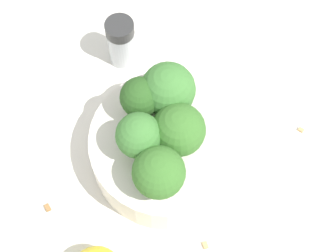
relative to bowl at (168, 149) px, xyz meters
name	(u,v)px	position (x,y,z in m)	size (l,w,h in m)	color
ground_plane	(168,157)	(0.00, 0.00, -0.03)	(3.00, 3.00, 0.00)	silver
bowl	(168,149)	(0.00, 0.00, 0.00)	(0.17, 0.17, 0.05)	silver
broccoli_floret_0	(139,136)	(0.03, -0.01, 0.06)	(0.05, 0.05, 0.06)	#8EB770
broccoli_floret_1	(179,130)	(-0.01, 0.01, 0.06)	(0.06, 0.06, 0.06)	#7A9E5B
broccoli_floret_2	(141,98)	(0.01, -0.04, 0.06)	(0.04, 0.04, 0.06)	#8EB770
broccoli_floret_3	(168,90)	(-0.02, -0.03, 0.06)	(0.06, 0.06, 0.06)	#8EB770
broccoli_floret_4	(159,173)	(0.04, 0.04, 0.06)	(0.05, 0.05, 0.06)	#8EB770
pepper_shaker	(121,42)	(-0.03, -0.14, 0.01)	(0.03, 0.03, 0.07)	#B2B7BC
almond_crumb_0	(301,129)	(-0.15, 0.06, -0.02)	(0.01, 0.00, 0.01)	tan
almond_crumb_1	(205,245)	(0.02, 0.11, -0.02)	(0.01, 0.01, 0.01)	tan
almond_crumb_2	(47,207)	(0.14, -0.02, -0.02)	(0.01, 0.01, 0.01)	olive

